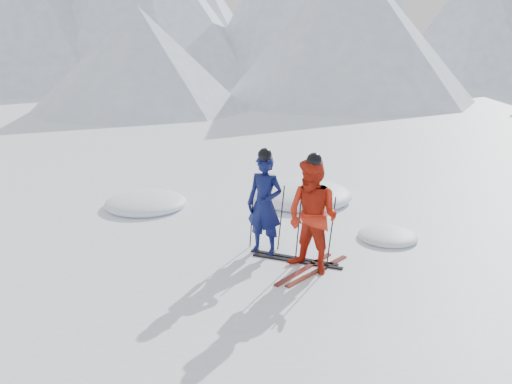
% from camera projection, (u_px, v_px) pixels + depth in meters
% --- Properties ---
extents(ground, '(160.00, 160.00, 0.00)m').
position_uv_depth(ground, '(338.00, 267.00, 9.61)').
color(ground, white).
rests_on(ground, ground).
extents(skier_blue, '(0.76, 0.57, 1.91)m').
position_uv_depth(skier_blue, '(265.00, 205.00, 9.99)').
color(skier_blue, '#0B1246').
rests_on(skier_blue, ground).
extents(skier_red, '(1.18, 1.07, 2.00)m').
position_uv_depth(skier_red, '(313.00, 217.00, 9.19)').
color(skier_red, red).
rests_on(skier_red, ground).
extents(pole_blue_left, '(0.13, 0.09, 1.27)m').
position_uv_depth(pole_blue_left, '(252.00, 217.00, 10.31)').
color(pole_blue_left, black).
rests_on(pole_blue_left, ground).
extents(pole_blue_right, '(0.13, 0.07, 1.27)m').
position_uv_depth(pole_blue_right, '(281.00, 218.00, 10.24)').
color(pole_blue_right, black).
rests_on(pole_blue_right, ground).
extents(pole_red_left, '(0.13, 0.10, 1.33)m').
position_uv_depth(pole_red_left, '(298.00, 228.00, 9.60)').
color(pole_red_left, black).
rests_on(pole_red_left, ground).
extents(pole_red_right, '(0.13, 0.09, 1.33)m').
position_uv_depth(pole_red_right, '(331.00, 234.00, 9.33)').
color(pole_red_right, black).
rests_on(pole_red_right, ground).
extents(ski_worn_left, '(0.68, 1.63, 0.03)m').
position_uv_depth(ski_worn_left, '(304.00, 269.00, 9.50)').
color(ski_worn_left, black).
rests_on(ski_worn_left, ground).
extents(ski_worn_right, '(0.78, 1.59, 0.03)m').
position_uv_depth(ski_worn_right, '(318.00, 271.00, 9.43)').
color(ski_worn_right, black).
rests_on(ski_worn_right, ground).
extents(ski_loose_a, '(1.70, 0.27, 0.03)m').
position_uv_depth(ski_loose_a, '(294.00, 258.00, 9.98)').
color(ski_loose_a, black).
rests_on(ski_loose_a, ground).
extents(ski_loose_b, '(1.70, 0.21, 0.03)m').
position_uv_depth(ski_loose_b, '(297.00, 261.00, 9.81)').
color(ski_loose_b, black).
rests_on(ski_loose_b, ground).
extents(snow_lumps, '(7.29, 3.98, 0.55)m').
position_uv_depth(snow_lumps, '(260.00, 204.00, 13.21)').
color(snow_lumps, white).
rests_on(snow_lumps, ground).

